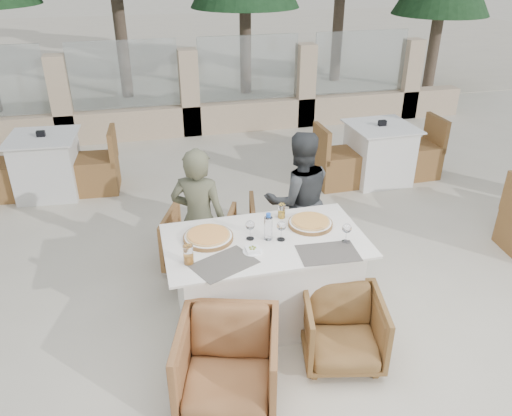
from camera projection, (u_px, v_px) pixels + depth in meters
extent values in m
plane|color=beige|center=(264.00, 309.00, 4.39)|extent=(80.00, 80.00, 0.00)
cube|color=beige|center=(155.00, 43.00, 16.41)|extent=(30.00, 16.00, 0.01)
cube|color=#58534B|center=(224.00, 264.00, 3.65)|extent=(0.53, 0.46, 0.00)
cube|color=#534D47|center=(328.00, 253.00, 3.78)|extent=(0.47, 0.33, 0.00)
cylinder|color=orange|center=(208.00, 236.00, 3.95)|extent=(0.41, 0.41, 0.05)
cylinder|color=#C9691B|center=(310.00, 223.00, 4.15)|extent=(0.48, 0.48, 0.05)
cylinder|color=#A3BAD7|center=(268.00, 226.00, 3.91)|extent=(0.07, 0.07, 0.23)
cylinder|color=orange|center=(188.00, 255.00, 3.63)|extent=(0.10, 0.10, 0.15)
cylinder|color=yellow|center=(282.00, 211.00, 4.25)|extent=(0.08, 0.08, 0.13)
imported|color=olive|center=(200.00, 238.00, 4.89)|extent=(0.83, 0.84, 0.59)
imported|color=brown|center=(281.00, 227.00, 5.10)|extent=(0.74, 0.75, 0.59)
imported|color=brown|center=(228.00, 364.00, 3.39)|extent=(0.85, 0.86, 0.63)
imported|color=brown|center=(343.00, 329.00, 3.76)|extent=(0.71, 0.72, 0.55)
imported|color=#54553D|center=(199.00, 220.00, 4.43)|extent=(0.58, 0.50, 1.36)
imported|color=#36393B|center=(299.00, 200.00, 4.76)|extent=(0.68, 0.54, 1.37)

